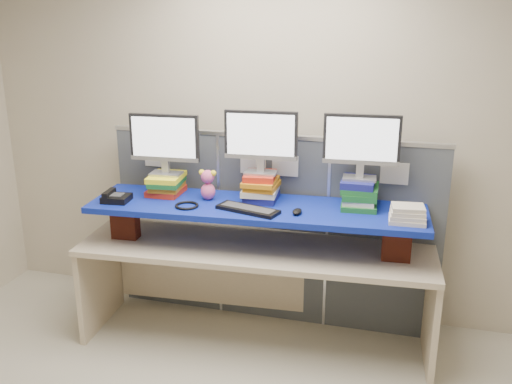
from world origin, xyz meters
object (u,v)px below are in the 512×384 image
(desk_phone, at_px, (116,197))
(monitor_center, at_px, (261,138))
(monitor_left, at_px, (164,141))
(monitor_right, at_px, (361,143))
(keyboard, at_px, (248,209))
(blue_board, at_px, (256,208))
(desk, at_px, (256,265))

(desk_phone, bearing_deg, monitor_center, 11.23)
(monitor_left, distance_m, monitor_right, 1.42)
(keyboard, relative_size, desk_phone, 2.33)
(keyboard, bearing_deg, blue_board, 95.90)
(desk, relative_size, keyboard, 5.58)
(blue_board, distance_m, monitor_right, 0.87)
(monitor_center, relative_size, keyboard, 1.12)
(monitor_left, relative_size, desk_phone, 2.60)
(desk, height_order, blue_board, blue_board)
(blue_board, relative_size, monitor_left, 4.57)
(keyboard, bearing_deg, desk_phone, -161.94)
(blue_board, bearing_deg, monitor_left, 170.52)
(monitor_right, bearing_deg, keyboard, -161.42)
(desk, xyz_separation_m, keyboard, (-0.02, -0.13, 0.48))
(desk, xyz_separation_m, monitor_right, (0.70, 0.16, 0.93))
(monitor_center, distance_m, desk_phone, 1.14)
(blue_board, distance_m, monitor_left, 0.84)
(desk, relative_size, monitor_left, 4.99)
(keyboard, bearing_deg, monitor_center, 99.61)
(desk, xyz_separation_m, blue_board, (0.00, -0.00, 0.44))
(monitor_center, xyz_separation_m, desk_phone, (-1.01, -0.30, -0.43))
(blue_board, height_order, keyboard, keyboard)
(monitor_center, height_order, monitor_right, same)
(monitor_right, xyz_separation_m, desk_phone, (-1.71, -0.35, -0.43))
(blue_board, relative_size, monitor_center, 4.57)
(monitor_left, xyz_separation_m, monitor_center, (0.72, 0.05, 0.05))
(keyboard, bearing_deg, desk, 95.90)
(monitor_left, xyz_separation_m, desk_phone, (-0.29, -0.25, -0.38))
(monitor_right, bearing_deg, monitor_center, 180.00)
(blue_board, distance_m, monitor_center, 0.50)
(monitor_center, bearing_deg, keyboard, -99.25)
(desk, distance_m, monitor_left, 1.13)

